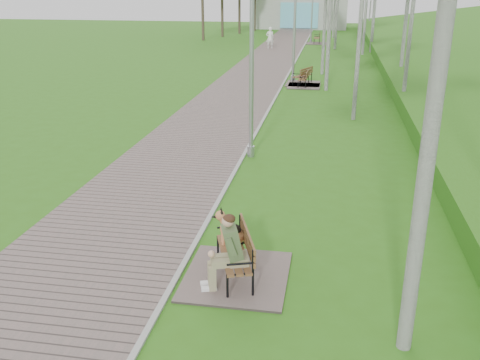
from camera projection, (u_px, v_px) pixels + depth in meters
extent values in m
plane|color=#316816|center=(217.00, 204.00, 12.23)|extent=(120.00, 120.00, 0.00)
cube|color=#6A5C56|center=(264.00, 66.00, 32.37)|extent=(3.50, 67.00, 0.04)
cube|color=#999993|center=(293.00, 67.00, 32.09)|extent=(0.10, 67.00, 0.05)
cube|color=#9E9E99|center=(301.00, 9.00, 58.90)|extent=(10.00, 5.00, 4.00)
cube|color=#5DB4D0|center=(299.00, 15.00, 56.67)|extent=(4.00, 0.20, 2.60)
cube|color=#6A5C56|center=(237.00, 276.00, 9.21)|extent=(1.76, 1.95, 0.04)
cube|color=brown|center=(234.00, 254.00, 9.07)|extent=(0.88, 1.53, 0.04)
cube|color=brown|center=(247.00, 239.00, 9.01)|extent=(0.50, 1.40, 0.32)
cube|color=#6A5C56|center=(304.00, 86.00, 26.09)|extent=(1.56, 1.74, 0.04)
cube|color=brown|center=(303.00, 78.00, 25.97)|extent=(0.46, 1.32, 0.03)
cube|color=brown|center=(308.00, 74.00, 25.85)|extent=(0.11, 1.30, 0.29)
cube|color=#6A5C56|center=(303.00, 84.00, 26.69)|extent=(1.68, 1.87, 0.04)
cube|color=brown|center=(302.00, 76.00, 26.55)|extent=(0.92, 1.46, 0.04)
cube|color=brown|center=(307.00, 71.00, 26.36)|extent=(0.57, 1.31, 0.31)
cube|color=#6A5C56|center=(317.00, 43.00, 44.42)|extent=(1.85, 2.05, 0.04)
cube|color=brown|center=(317.00, 38.00, 44.28)|extent=(0.51, 1.55, 0.04)
cube|color=brown|center=(320.00, 35.00, 44.15)|extent=(0.08, 1.54, 0.34)
cylinder|color=#96999E|center=(251.00, 151.00, 15.55)|extent=(0.21, 0.21, 0.31)
cylinder|color=#96999E|center=(252.00, 66.00, 14.70)|extent=(0.13, 0.13, 5.22)
cylinder|color=#96999E|center=(293.00, 79.00, 27.24)|extent=(0.22, 0.22, 0.33)
cylinder|color=#96999E|center=(295.00, 26.00, 26.34)|extent=(0.13, 0.13, 5.49)
cylinder|color=#96999E|center=(311.00, 41.00, 44.96)|extent=(0.19, 0.19, 0.29)
cylinder|color=#96999E|center=(312.00, 13.00, 44.18)|extent=(0.11, 0.11, 4.79)
cylinder|color=#96999E|center=(314.00, 29.00, 57.42)|extent=(0.17, 0.17, 0.26)
cylinder|color=#96999E|center=(315.00, 9.00, 56.71)|extent=(0.10, 0.10, 4.32)
imported|color=white|center=(270.00, 38.00, 40.63)|extent=(0.67, 0.51, 1.63)
cylinder|color=silver|center=(361.00, 14.00, 18.50)|extent=(0.17, 0.17, 7.51)
cylinder|color=silver|center=(413.00, 4.00, 19.79)|extent=(0.18, 0.18, 8.06)
cylinder|color=silver|center=(407.00, 4.00, 25.60)|extent=(0.17, 0.17, 7.61)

